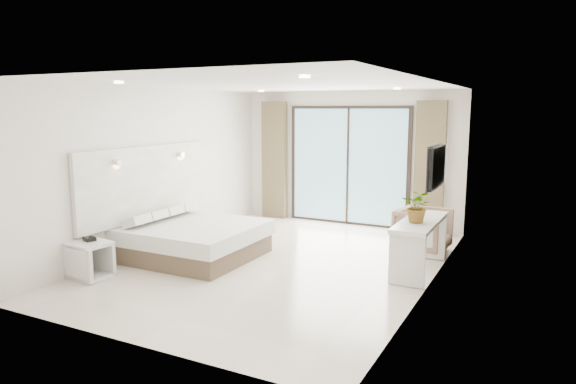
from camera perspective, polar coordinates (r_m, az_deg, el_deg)
name	(u,v)px	position (r m, az deg, el deg)	size (l,w,h in m)	color
ground	(277,263)	(7.99, -1.21, -7.87)	(6.20, 6.20, 0.00)	beige
room_shell	(287,156)	(8.41, -0.11, 3.99)	(4.62, 6.22, 2.72)	silver
bed	(194,240)	(8.37, -10.45, -5.22)	(1.93, 1.84, 0.68)	brown
nightstand	(89,260)	(7.77, -21.21, -7.04)	(0.61, 0.53, 0.51)	silver
phone	(89,239)	(7.76, -21.20, -4.87)	(0.17, 0.13, 0.06)	black
console_desk	(420,234)	(7.68, 14.45, -4.52)	(0.50, 1.61, 0.77)	silver
plant	(418,210)	(7.41, 14.24, -1.94)	(0.42, 0.46, 0.36)	#33662D
armchair	(423,228)	(8.81, 14.78, -3.88)	(0.78, 0.73, 0.80)	#947661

